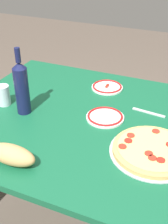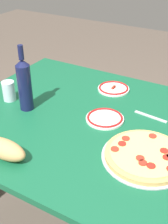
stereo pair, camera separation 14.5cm
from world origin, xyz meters
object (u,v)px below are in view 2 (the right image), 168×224
Objects in this scene: pepperoni_pizza at (145,155)px; bread_loaf at (4,149)px; water_glass at (9,91)px; side_plate_near at (114,88)px; wine_bottle at (24,84)px; dining_table at (84,134)px; side_plate_far at (105,118)px.

pepperoni_pizza is 1.70× the size of bread_loaf.
water_glass is (-0.80, 0.09, 0.04)m from pepperoni_pizza.
side_plate_near is 0.87× the size of bread_loaf.
wine_bottle reaches higher than side_plate_near.
side_plate_near is (0.00, 0.34, 0.11)m from dining_table.
dining_table is 0.46m from water_glass.
pepperoni_pizza reaches higher than side_plate_far.
water_glass is 0.57× the size of side_plate_far.
pepperoni_pizza is 0.81m from water_glass.
side_plate_near is (0.44, 0.39, -0.04)m from water_glass.
dining_table is 0.46m from bread_loaf.
side_plate_far is (-0.27, 0.17, -0.01)m from pepperoni_pizza.
bread_loaf reaches higher than pepperoni_pizza.
wine_bottle is 1.86× the size of side_plate_near.
wine_bottle is at bearing -126.01° from side_plate_near.
pepperoni_pizza is at bearing -20.96° from dining_table.
water_glass is at bearing 173.47° from pepperoni_pizza.
dining_table is 0.15m from side_plate_far.
pepperoni_pizza reaches higher than dining_table.
water_glass is 0.54m from side_plate_far.
water_glass reaches higher than side_plate_far.
side_plate_near reaches higher than dining_table.
bread_loaf is (-0.50, -0.28, 0.03)m from pepperoni_pizza.
dining_table is 0.39m from wine_bottle.
side_plate_far is 0.50m from bread_loaf.
side_plate_near is at bearing 89.55° from dining_table.
wine_bottle is (-0.66, 0.07, 0.13)m from pepperoni_pizza.
wine_bottle is 0.40m from bread_loaf.
pepperoni_pizza is 0.32m from side_plate_far.
pepperoni_pizza is (0.37, -0.14, 0.11)m from dining_table.
pepperoni_pizza is at bearing -5.83° from wine_bottle.
dining_table is at bearing 159.04° from pepperoni_pizza.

